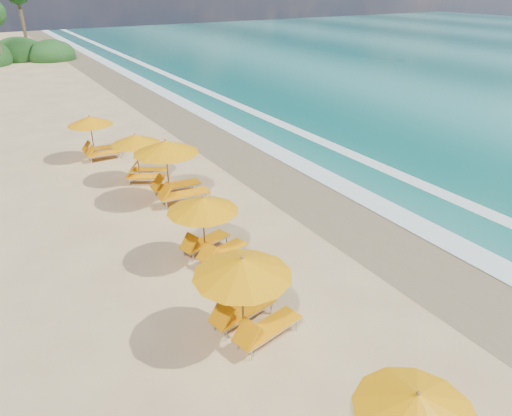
% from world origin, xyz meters
% --- Properties ---
extents(ground, '(160.00, 160.00, 0.00)m').
position_xyz_m(ground, '(0.00, 0.00, 0.00)').
color(ground, '#D1B97A').
rests_on(ground, ground).
extents(wet_sand, '(4.00, 160.00, 0.01)m').
position_xyz_m(wet_sand, '(4.00, 0.00, 0.01)').
color(wet_sand, '#877751').
rests_on(wet_sand, ground).
extents(surf_foam, '(4.00, 160.00, 0.01)m').
position_xyz_m(surf_foam, '(6.70, 0.00, 0.03)').
color(surf_foam, white).
rests_on(surf_foam, ground).
extents(station_2, '(2.88, 2.76, 2.37)m').
position_xyz_m(station_2, '(-2.56, -3.97, 1.33)').
color(station_2, olive).
rests_on(station_2, ground).
extents(station_3, '(2.74, 2.66, 2.20)m').
position_xyz_m(station_3, '(-1.84, -0.23, 1.23)').
color(station_3, olive).
rests_on(station_3, ground).
extents(station_4, '(2.85, 2.65, 2.55)m').
position_xyz_m(station_4, '(-1.14, 4.43, 1.43)').
color(station_4, olive).
rests_on(station_4, ground).
extents(station_5, '(2.84, 2.84, 2.12)m').
position_xyz_m(station_5, '(-1.54, 7.05, 1.19)').
color(station_5, olive).
rests_on(station_5, ground).
extents(station_6, '(2.34, 2.16, 2.17)m').
position_xyz_m(station_6, '(-2.52, 10.93, 1.22)').
color(station_6, olive).
rests_on(station_6, ground).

